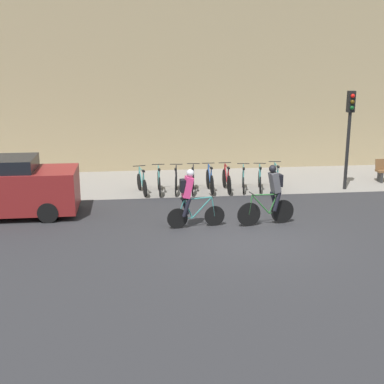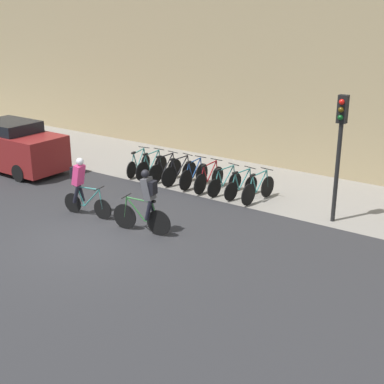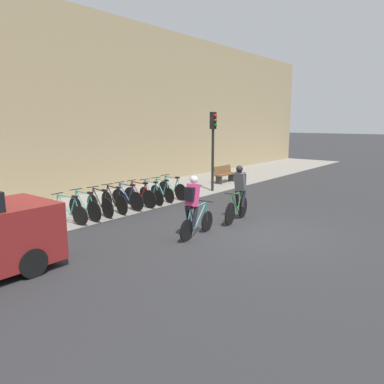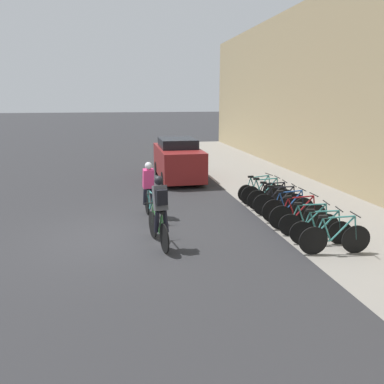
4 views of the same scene
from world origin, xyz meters
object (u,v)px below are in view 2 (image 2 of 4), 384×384
object	(u,v)px
parked_bike_7	(241,186)
traffic_light_pole	(340,136)
parked_bike_6	(225,183)
parked_car	(13,147)
parked_bike_2	(165,169)
parked_bike_0	(139,164)
cyclist_pink	(81,184)
parked_bike_8	(258,189)
parked_bike_5	(209,179)
cyclist_grey	(146,200)
parked_bike_4	(194,175)
parked_bike_1	(152,167)
parked_bike_3	(179,172)

from	to	relation	value
parked_bike_7	traffic_light_pole	xyz separation A→B (m)	(3.19, -0.25, 2.12)
parked_bike_6	parked_car	distance (m)	8.26
parked_bike_2	parked_bike_0	bearing A→B (deg)	-179.92
cyclist_pink	parked_bike_8	distance (m)	5.48
parked_bike_5	parked_bike_2	bearing A→B (deg)	179.97
cyclist_grey	parked_bike_7	bearing A→B (deg)	81.30
parked_bike_0	parked_bike_4	xyz separation A→B (m)	(2.48, 0.00, 0.03)
cyclist_pink	parked_bike_0	xyz separation A→B (m)	(-1.29, 4.03, -0.56)
parked_bike_8	parked_bike_2	bearing A→B (deg)	179.99
parked_bike_5	parked_bike_6	bearing A→B (deg)	-0.07
parked_bike_1	traffic_light_pole	bearing A→B (deg)	-2.04
parked_bike_4	parked_bike_7	distance (m)	1.86
cyclist_grey	parked_bike_6	size ratio (longest dim) A/B	1.13
parked_bike_1	parked_bike_7	size ratio (longest dim) A/B	1.10
parked_bike_4	parked_bike_5	size ratio (longest dim) A/B	0.96
parked_bike_1	parked_bike_2	distance (m)	0.62
parked_bike_1	traffic_light_pole	distance (m)	7.22
cyclist_grey	parked_bike_7	world-z (taller)	cyclist_grey
parked_bike_0	parked_bike_6	size ratio (longest dim) A/B	1.02
parked_bike_1	parked_bike_2	xyz separation A→B (m)	(0.62, 0.00, -0.00)
parked_bike_1	parked_bike_2	bearing A→B (deg)	0.06
parked_bike_3	parked_bike_7	xyz separation A→B (m)	(2.48, -0.00, -0.03)
cyclist_pink	traffic_light_pole	bearing A→B (deg)	31.26
parked_car	parked_bike_7	bearing A→B (deg)	14.68
parked_bike_3	parked_bike_8	distance (m)	3.10
parked_bike_1	parked_car	world-z (taller)	parked_car
parked_bike_2	parked_bike_7	distance (m)	3.10
parked_bike_4	parked_bike_6	xyz separation A→B (m)	(1.24, -0.00, -0.03)
parked_bike_1	parked_bike_7	world-z (taller)	parked_bike_1
parked_bike_3	parked_bike_2	bearing A→B (deg)	179.99
parked_bike_3	parked_bike_4	size ratio (longest dim) A/B	1.01
parked_bike_0	parked_bike_7	distance (m)	4.34
cyclist_grey	parked_bike_6	world-z (taller)	cyclist_grey
parked_bike_1	parked_bike_4	xyz separation A→B (m)	(1.86, 0.00, 0.00)
parked_bike_6	parked_bike_7	size ratio (longest dim) A/B	1.02
parked_bike_6	cyclist_pink	bearing A→B (deg)	-121.07
parked_bike_5	parked_car	size ratio (longest dim) A/B	0.40
parked_bike_6	parked_bike_7	world-z (taller)	same
cyclist_grey	cyclist_pink	bearing A→B (deg)	-178.90
cyclist_grey	parked_bike_1	world-z (taller)	cyclist_grey
parked_bike_5	cyclist_grey	bearing A→B (deg)	-81.04
parked_bike_8	parked_car	distance (m)	9.46
parked_bike_3	parked_bike_6	xyz separation A→B (m)	(1.86, -0.00, -0.03)
parked_bike_1	parked_bike_4	distance (m)	1.86
parked_bike_1	parked_bike_0	bearing A→B (deg)	-179.91
parked_bike_1	traffic_light_pole	world-z (taller)	traffic_light_pole
parked_bike_2	parked_bike_8	xyz separation A→B (m)	(3.72, -0.00, 0.00)
parked_bike_0	traffic_light_pole	distance (m)	7.82
cyclist_pink	parked_bike_8	size ratio (longest dim) A/B	1.01
parked_bike_8	cyclist_grey	bearing A→B (deg)	-107.16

